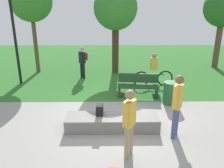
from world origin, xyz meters
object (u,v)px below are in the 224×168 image
(skater_performing_trick, at_px, (129,119))
(pedestrian_with_backpack, at_px, (83,60))
(concrete_ledge, at_px, (112,122))
(park_bench_by_oak, at_px, (138,85))
(cyclist_on_bicycle, at_px, (153,72))
(backpack_on_ledge, at_px, (100,110))
(skater_watching, at_px, (177,102))
(tree_slender_maple, at_px, (116,9))
(lamp_post, at_px, (13,26))
(tree_young_birch, at_px, (223,9))
(tree_tall_oak, at_px, (31,1))
(trash_bin, at_px, (171,93))

(skater_performing_trick, distance_m, pedestrian_with_backpack, 6.51)
(concrete_ledge, xyz_separation_m, pedestrian_with_backpack, (-1.39, 4.92, 0.75))
(park_bench_by_oak, height_order, cyclist_on_bicycle, cyclist_on_bicycle)
(backpack_on_ledge, xyz_separation_m, cyclist_on_bicycle, (2.26, 3.66, 0.08))
(skater_watching, xyz_separation_m, cyclist_on_bicycle, (0.14, 4.23, -0.44))
(pedestrian_with_backpack, bearing_deg, skater_performing_trick, -74.17)
(tree_slender_maple, bearing_deg, skater_watching, -76.77)
(skater_watching, relative_size, lamp_post, 0.42)
(park_bench_by_oak, bearing_deg, tree_young_birch, 41.28)
(tree_tall_oak, xyz_separation_m, pedestrian_with_backpack, (2.56, -1.11, -2.71))
(pedestrian_with_backpack, bearing_deg, tree_slender_maple, 32.53)
(pedestrian_with_backpack, xyz_separation_m, cyclist_on_bicycle, (3.28, -1.16, -0.31))
(tree_slender_maple, distance_m, tree_young_birch, 5.89)
(tree_young_birch, distance_m, trash_bin, 6.99)
(park_bench_by_oak, height_order, pedestrian_with_backpack, pedestrian_with_backpack)
(tree_tall_oak, relative_size, trash_bin, 5.68)
(skater_performing_trick, height_order, park_bench_by_oak, skater_performing_trick)
(lamp_post, bearing_deg, skater_watching, -37.81)
(tree_young_birch, height_order, trash_bin, tree_young_birch)
(concrete_ledge, distance_m, tree_tall_oak, 8.00)
(concrete_ledge, xyz_separation_m, trash_bin, (2.19, 1.80, 0.22))
(tree_young_birch, relative_size, lamp_post, 1.01)
(lamp_post, xyz_separation_m, trash_bin, (6.42, -2.37, -2.21))
(backpack_on_ledge, xyz_separation_m, tree_tall_oak, (-3.58, 5.93, 3.10))
(tree_slender_maple, height_order, cyclist_on_bicycle, tree_slender_maple)
(skater_watching, distance_m, tree_slender_maple, 6.96)
(backpack_on_ledge, distance_m, skater_watching, 2.25)
(backpack_on_ledge, relative_size, park_bench_by_oak, 0.20)
(park_bench_by_oak, distance_m, cyclist_on_bicycle, 1.52)
(backpack_on_ledge, xyz_separation_m, skater_performing_trick, (0.76, -1.44, 0.46))
(tree_young_birch, bearing_deg, tree_slender_maple, -171.03)
(concrete_ledge, relative_size, park_bench_by_oak, 1.68)
(concrete_ledge, xyz_separation_m, tree_tall_oak, (-3.95, 6.03, 3.46))
(trash_bin, xyz_separation_m, pedestrian_with_backpack, (-3.58, 3.12, 0.53))
(trash_bin, distance_m, pedestrian_with_backpack, 4.78)
(concrete_ledge, height_order, skater_performing_trick, skater_performing_trick)
(skater_performing_trick, bearing_deg, backpack_on_ledge, 117.72)
(cyclist_on_bicycle, bearing_deg, park_bench_by_oak, -123.28)
(skater_performing_trick, relative_size, park_bench_by_oak, 1.06)
(lamp_post, bearing_deg, trash_bin, -20.25)
(tree_slender_maple, distance_m, trash_bin, 5.41)
(skater_watching, relative_size, tree_slender_maple, 0.41)
(concrete_ledge, bearing_deg, cyclist_on_bicycle, 63.36)
(skater_watching, bearing_deg, lamp_post, 142.19)
(tree_slender_maple, relative_size, pedestrian_with_backpack, 2.78)
(park_bench_by_oak, height_order, trash_bin, park_bench_by_oak)
(park_bench_by_oak, bearing_deg, trash_bin, -31.62)
(tree_tall_oak, height_order, lamp_post, tree_tall_oak)
(concrete_ledge, distance_m, park_bench_by_oak, 2.72)
(pedestrian_with_backpack, bearing_deg, backpack_on_ledge, -78.08)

